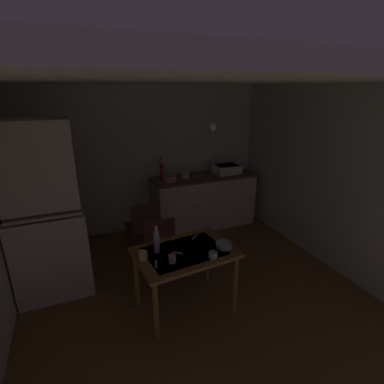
{
  "coord_description": "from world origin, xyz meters",
  "views": [
    {
      "loc": [
        -1.16,
        -2.85,
        2.37
      ],
      "look_at": [
        0.1,
        0.21,
        1.19
      ],
      "focal_mm": 27.5,
      "sensor_mm": 36.0,
      "label": 1
    }
  ],
  "objects_px": {
    "sink_basin": "(227,169)",
    "dining_table": "(185,259)",
    "chair_by_counter": "(143,226)",
    "chair_far_side": "(158,247)",
    "serving_bowl_wide": "(224,245)",
    "mug_dark": "(213,255)",
    "hutch_cabinet": "(46,220)",
    "mixing_bowl_counter": "(170,178)",
    "hand_pump": "(161,170)",
    "glass_bottle": "(157,242)"
  },
  "relations": [
    {
      "from": "chair_far_side",
      "to": "serving_bowl_wide",
      "type": "bearing_deg",
      "value": -51.06
    },
    {
      "from": "dining_table",
      "to": "mug_dark",
      "type": "xyz_separation_m",
      "value": [
        0.22,
        -0.23,
        0.14
      ]
    },
    {
      "from": "sink_basin",
      "to": "chair_far_side",
      "type": "distance_m",
      "value": 2.16
    },
    {
      "from": "sink_basin",
      "to": "dining_table",
      "type": "xyz_separation_m",
      "value": [
        -1.52,
        -1.87,
        -0.38
      ]
    },
    {
      "from": "hand_pump",
      "to": "serving_bowl_wide",
      "type": "relative_size",
      "value": 2.3
    },
    {
      "from": "hutch_cabinet",
      "to": "hand_pump",
      "type": "relative_size",
      "value": 5.31
    },
    {
      "from": "hutch_cabinet",
      "to": "mug_dark",
      "type": "bearing_deg",
      "value": -34.18
    },
    {
      "from": "hutch_cabinet",
      "to": "chair_by_counter",
      "type": "xyz_separation_m",
      "value": [
        1.17,
        0.45,
        -0.5
      ]
    },
    {
      "from": "sink_basin",
      "to": "dining_table",
      "type": "height_order",
      "value": "sink_basin"
    },
    {
      "from": "hutch_cabinet",
      "to": "mixing_bowl_counter",
      "type": "relative_size",
      "value": 9.7
    },
    {
      "from": "serving_bowl_wide",
      "to": "chair_by_counter",
      "type": "bearing_deg",
      "value": 113.04
    },
    {
      "from": "glass_bottle",
      "to": "mixing_bowl_counter",
      "type": "bearing_deg",
      "value": 67.44
    },
    {
      "from": "sink_basin",
      "to": "chair_by_counter",
      "type": "bearing_deg",
      "value": -160.51
    },
    {
      "from": "mixing_bowl_counter",
      "to": "glass_bottle",
      "type": "bearing_deg",
      "value": -112.56
    },
    {
      "from": "sink_basin",
      "to": "glass_bottle",
      "type": "relative_size",
      "value": 1.48
    },
    {
      "from": "chair_by_counter",
      "to": "sink_basin",
      "type": "bearing_deg",
      "value": 19.49
    },
    {
      "from": "hutch_cabinet",
      "to": "hand_pump",
      "type": "bearing_deg",
      "value": 33.16
    },
    {
      "from": "hutch_cabinet",
      "to": "mug_dark",
      "type": "relative_size",
      "value": 23.13
    },
    {
      "from": "chair_by_counter",
      "to": "serving_bowl_wide",
      "type": "xyz_separation_m",
      "value": [
        0.58,
        -1.37,
        0.29
      ]
    },
    {
      "from": "hutch_cabinet",
      "to": "sink_basin",
      "type": "relative_size",
      "value": 4.71
    },
    {
      "from": "hand_pump",
      "to": "chair_by_counter",
      "type": "xyz_separation_m",
      "value": [
        -0.5,
        -0.64,
        -0.62
      ]
    },
    {
      "from": "sink_basin",
      "to": "serving_bowl_wide",
      "type": "distance_m",
      "value": 2.27
    },
    {
      "from": "sink_basin",
      "to": "chair_by_counter",
      "type": "height_order",
      "value": "sink_basin"
    },
    {
      "from": "chair_far_side",
      "to": "hand_pump",
      "type": "bearing_deg",
      "value": 70.43
    },
    {
      "from": "dining_table",
      "to": "mug_dark",
      "type": "relative_size",
      "value": 12.29
    },
    {
      "from": "chair_far_side",
      "to": "mug_dark",
      "type": "distance_m",
      "value": 0.94
    },
    {
      "from": "chair_by_counter",
      "to": "chair_far_side",
      "type": "bearing_deg",
      "value": -87.53
    },
    {
      "from": "mixing_bowl_counter",
      "to": "serving_bowl_wide",
      "type": "height_order",
      "value": "mixing_bowl_counter"
    },
    {
      "from": "chair_by_counter",
      "to": "dining_table",
      "type": "bearing_deg",
      "value": -82.54
    },
    {
      "from": "hutch_cabinet",
      "to": "dining_table",
      "type": "bearing_deg",
      "value": -31.68
    },
    {
      "from": "dining_table",
      "to": "chair_far_side",
      "type": "relative_size",
      "value": 1.21
    },
    {
      "from": "hand_pump",
      "to": "sink_basin",
      "type": "bearing_deg",
      "value": -2.18
    },
    {
      "from": "chair_by_counter",
      "to": "mug_dark",
      "type": "bearing_deg",
      "value": -75.65
    },
    {
      "from": "mug_dark",
      "to": "serving_bowl_wide",
      "type": "bearing_deg",
      "value": 35.01
    },
    {
      "from": "chair_far_side",
      "to": "mug_dark",
      "type": "relative_size",
      "value": 10.16
    },
    {
      "from": "serving_bowl_wide",
      "to": "mug_dark",
      "type": "bearing_deg",
      "value": -144.99
    },
    {
      "from": "dining_table",
      "to": "chair_far_side",
      "type": "distance_m",
      "value": 0.62
    },
    {
      "from": "chair_by_counter",
      "to": "serving_bowl_wide",
      "type": "relative_size",
      "value": 5.07
    },
    {
      "from": "hutch_cabinet",
      "to": "chair_by_counter",
      "type": "bearing_deg",
      "value": 21.01
    },
    {
      "from": "sink_basin",
      "to": "dining_table",
      "type": "distance_m",
      "value": 2.44
    },
    {
      "from": "chair_far_side",
      "to": "chair_by_counter",
      "type": "bearing_deg",
      "value": 92.47
    },
    {
      "from": "hand_pump",
      "to": "hutch_cabinet",
      "type": "bearing_deg",
      "value": -146.84
    },
    {
      "from": "hutch_cabinet",
      "to": "mixing_bowl_counter",
      "type": "distance_m",
      "value": 2.04
    },
    {
      "from": "mixing_bowl_counter",
      "to": "glass_bottle",
      "type": "height_order",
      "value": "glass_bottle"
    },
    {
      "from": "hutch_cabinet",
      "to": "chair_far_side",
      "type": "distance_m",
      "value": 1.31
    },
    {
      "from": "chair_by_counter",
      "to": "mug_dark",
      "type": "xyz_separation_m",
      "value": [
        0.39,
        -1.51,
        0.29
      ]
    },
    {
      "from": "hutch_cabinet",
      "to": "dining_table",
      "type": "xyz_separation_m",
      "value": [
        1.34,
        -0.82,
        -0.34
      ]
    },
    {
      "from": "chair_by_counter",
      "to": "glass_bottle",
      "type": "xyz_separation_m",
      "value": [
        -0.11,
        -1.18,
        0.38
      ]
    },
    {
      "from": "hutch_cabinet",
      "to": "dining_table",
      "type": "relative_size",
      "value": 1.88
    },
    {
      "from": "dining_table",
      "to": "serving_bowl_wide",
      "type": "height_order",
      "value": "serving_bowl_wide"
    }
  ]
}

